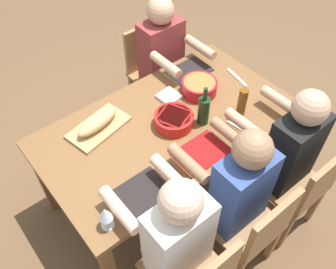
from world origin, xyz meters
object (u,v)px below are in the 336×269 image
Objects in this scene: chair_far_center at (253,228)px; diner_far_right at (173,236)px; bread_loaf at (97,122)px; wine_glass at (105,214)px; serving_bowl_greens at (174,119)px; wine_bottle at (204,110)px; diner_near_left at (164,58)px; cutting_board at (99,127)px; chair_near_left at (152,68)px; napkin_stack at (169,97)px; chair_far_left at (301,187)px; beer_bottle at (242,103)px; serving_bowl_fruit at (199,86)px; dining_table at (168,132)px; diner_far_left at (287,149)px; diner_far_center at (235,188)px.

diner_far_right is at bearing -21.44° from chair_far_center.
bread_loaf is 1.93× the size of wine_glass.
wine_bottle reaches higher than serving_bowl_greens.
diner_near_left is at bearing -139.83° from wine_glass.
cutting_board is at bearing -34.02° from wine_bottle.
wine_glass reaches higher than chair_near_left.
napkin_stack reaches higher than cutting_board.
chair_far_left is 0.94m from serving_bowl_greens.
diner_near_left is at bearing -92.87° from beer_bottle.
wine_bottle reaches higher than serving_bowl_fruit.
wine_bottle is (-0.57, 0.38, 0.04)m from bread_loaf.
bread_loaf is (0.38, -1.05, 0.32)m from chair_far_center.
napkin_stack is at bearing -58.77° from beer_bottle.
chair_near_left is at bearing -90.00° from diner_near_left.
dining_table is at bearing 59.81° from chair_near_left.
bread_loaf is at bearing -118.01° from wine_glass.
dining_table is 0.78m from diner_near_left.
bread_loaf is (0.38, -0.25, 0.15)m from dining_table.
bread_loaf is 0.71m from wine_glass.
serving_bowl_fruit reaches higher than napkin_stack.
napkin_stack is at bearing -69.32° from diner_far_left.
wine_glass is (0.71, 0.37, 0.20)m from dining_table.
serving_bowl_fruit is 0.30m from wine_bottle.
wine_bottle is (-0.19, -0.49, 0.15)m from diner_far_center.
diner_near_left is at bearing -127.02° from diner_far_right.
diner_far_left is at bearing 134.23° from bread_loaf.
dining_table is 10.24× the size of wine_glass.
bread_loaf is at bearing -11.23° from serving_bowl_fruit.
wine_bottle reaches higher than chair_far_left.
beer_bottle reaches higher than bread_loaf.
bread_loaf is at bearing 33.23° from chair_near_left.
dining_table is 5.86× the size of wine_bottle.
napkin_stack is (0.26, -0.43, -0.10)m from beer_bottle.
serving_bowl_fruit is (0.10, 0.70, 0.31)m from chair_near_left.
beer_bottle is (-0.06, 0.35, 0.06)m from serving_bowl_fruit.
serving_bowl_fruit is 0.23m from napkin_stack.
chair_far_center is at bearing 21.44° from diner_far_left.
chair_far_center is at bearing 67.93° from serving_bowl_fruit.
chair_far_center is 0.71× the size of diner_far_center.
diner_far_right is at bearing 0.00° from diner_far_left.
wine_bottle reaches higher than bread_loaf.
diner_far_left is 1.21m from cutting_board.
dining_table is 0.14m from serving_bowl_greens.
diner_far_right is (0.47, -0.18, 0.21)m from chair_far_center.
chair_near_left is 0.28m from diner_near_left.
chair_near_left reaches higher than cutting_board.
chair_far_center is 0.47m from chair_far_left.
wine_glass is (1.08, 0.48, 0.06)m from serving_bowl_fruit.
serving_bowl_fruit is (0.10, -0.91, 0.31)m from chair_far_left.
diner_far_right is 4.74× the size of serving_bowl_fruit.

